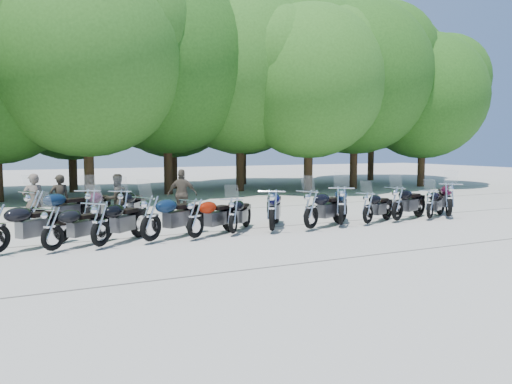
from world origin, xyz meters
name	(u,v)px	position (x,y,z in m)	size (l,w,h in m)	color
ground	(279,236)	(0.00, 0.00, 0.00)	(90.00, 90.00, 0.00)	#9E978E
tree_3	(86,57)	(-3.57, 11.24, 6.32)	(8.70, 8.70, 10.67)	#3A2614
tree_4	(166,63)	(0.54, 13.09, 6.64)	(9.13, 9.13, 11.20)	#3A2614
tree_5	(240,70)	(4.61, 13.20, 6.57)	(9.04, 9.04, 11.10)	#3A2614
tree_6	(309,82)	(7.55, 10.82, 5.81)	(8.00, 8.00, 9.82)	#3A2614
tree_7	(355,77)	(11.20, 11.78, 6.39)	(8.79, 8.79, 10.79)	#3A2614
tree_8	(423,96)	(15.83, 11.20, 5.47)	(7.53, 7.53, 9.25)	#3A2614
tree_11	(70,89)	(-3.76, 16.43, 5.49)	(7.56, 7.56, 9.28)	#3A2614
tree_12	(172,89)	(1.80, 16.47, 5.72)	(7.88, 7.88, 9.67)	#3A2614
tree_13	(243,90)	(6.69, 17.47, 6.04)	(8.31, 8.31, 10.20)	#3A2614
tree_14	(308,94)	(10.68, 16.09, 5.83)	(8.02, 8.02, 9.84)	#3A2614
tree_15	(372,82)	(16.61, 17.02, 7.03)	(9.67, 9.67, 11.86)	#3A2614
motorcycle_1	(52,227)	(-5.76, 0.35, 0.61)	(0.66, 2.16, 1.22)	black
motorcycle_2	(100,222)	(-4.69, 0.35, 0.66)	(0.71, 2.32, 1.31)	black
motorcycle_3	(151,217)	(-3.44, 0.48, 0.69)	(0.75, 2.46, 1.39)	#0B1B34
motorcycle_4	(195,217)	(-2.27, 0.44, 0.63)	(0.67, 2.21, 1.25)	maroon
motorcycle_5	(233,214)	(-1.11, 0.64, 0.60)	(0.64, 2.12, 1.20)	black
motorcycle_6	(272,209)	(0.04, 0.53, 0.71)	(0.76, 2.51, 1.42)	black
motorcycle_7	(311,208)	(1.23, 0.35, 0.68)	(0.74, 2.42, 1.37)	black
motorcycle_8	(341,204)	(2.41, 0.54, 0.71)	(0.77, 2.52, 1.43)	#0D1E3D
motorcycle_9	(368,207)	(3.37, 0.46, 0.59)	(0.64, 2.10, 1.19)	black
motorcycle_10	(398,202)	(4.62, 0.55, 0.66)	(0.71, 2.35, 1.33)	black
motorcycle_11	(430,203)	(5.95, 0.46, 0.58)	(0.63, 2.06, 1.16)	black
motorcycle_12	(449,198)	(6.79, 0.45, 0.70)	(0.76, 2.49, 1.41)	#37071E
motorcycle_13	(36,209)	(-6.01, 3.19, 0.71)	(0.76, 2.51, 1.42)	#0B1B32
motorcycle_14	(90,207)	(-4.54, 3.34, 0.69)	(0.74, 2.44, 1.38)	#33061D
motorcycle_15	(123,206)	(-3.60, 3.29, 0.66)	(0.71, 2.34, 1.32)	black
rider_0	(34,202)	(-6.04, 4.00, 0.84)	(0.61, 0.40, 1.68)	brown
rider_1	(117,199)	(-3.64, 4.12, 0.80)	(0.78, 0.60, 1.60)	black
rider_2	(182,194)	(-1.45, 4.24, 0.85)	(1.00, 0.41, 1.70)	brown
rider_3	(60,200)	(-5.28, 4.63, 0.80)	(0.58, 0.38, 1.60)	black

